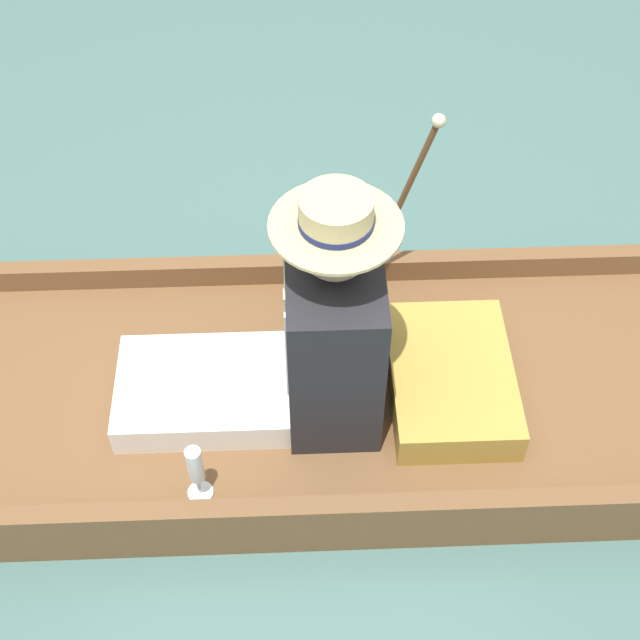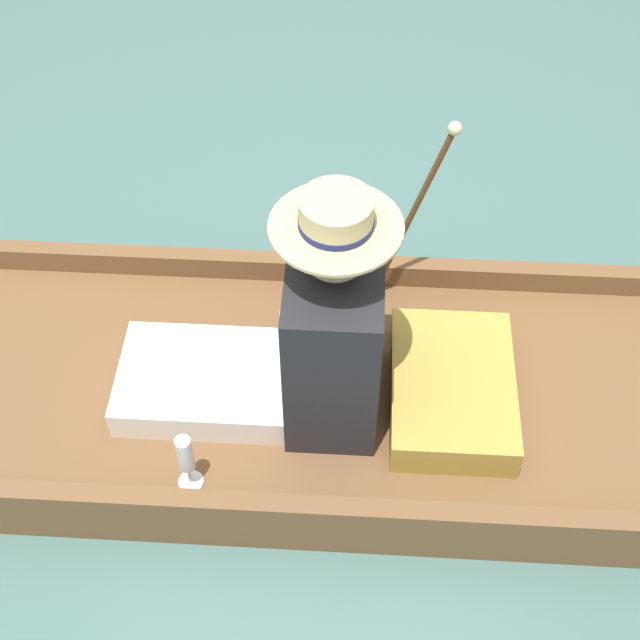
{
  "view_description": "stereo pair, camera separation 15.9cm",
  "coord_description": "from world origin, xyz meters",
  "px_view_note": "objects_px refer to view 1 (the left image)",
  "views": [
    {
      "loc": [
        -1.7,
        0.01,
        2.48
      ],
      "look_at": [
        -0.05,
        -0.06,
        0.52
      ],
      "focal_mm": 50.0,
      "sensor_mm": 36.0,
      "label": 1
    },
    {
      "loc": [
        -1.7,
        -0.15,
        2.48
      ],
      "look_at": [
        -0.05,
        -0.06,
        0.52
      ],
      "focal_mm": 50.0,
      "sensor_mm": 36.0,
      "label": 2
    }
  ],
  "objects_px": {
    "seated_person": "(304,339)",
    "teddy_bear": "(328,271)",
    "wine_glass": "(196,468)",
    "walking_cane": "(404,195)"
  },
  "relations": [
    {
      "from": "seated_person",
      "to": "teddy_bear",
      "type": "bearing_deg",
      "value": -17.97
    },
    {
      "from": "seated_person",
      "to": "wine_glass",
      "type": "height_order",
      "value": "seated_person"
    },
    {
      "from": "seated_person",
      "to": "teddy_bear",
      "type": "xyz_separation_m",
      "value": [
        0.4,
        -0.09,
        -0.13
      ]
    },
    {
      "from": "seated_person",
      "to": "wine_glass",
      "type": "bearing_deg",
      "value": 131.03
    },
    {
      "from": "walking_cane",
      "to": "teddy_bear",
      "type": "bearing_deg",
      "value": 103.68
    },
    {
      "from": "seated_person",
      "to": "walking_cane",
      "type": "relative_size",
      "value": 1.13
    },
    {
      "from": "seated_person",
      "to": "teddy_bear",
      "type": "relative_size",
      "value": 2.43
    },
    {
      "from": "walking_cane",
      "to": "wine_glass",
      "type": "bearing_deg",
      "value": 140.48
    },
    {
      "from": "seated_person",
      "to": "walking_cane",
      "type": "distance_m",
      "value": 0.58
    },
    {
      "from": "teddy_bear",
      "to": "wine_glass",
      "type": "height_order",
      "value": "teddy_bear"
    }
  ]
}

